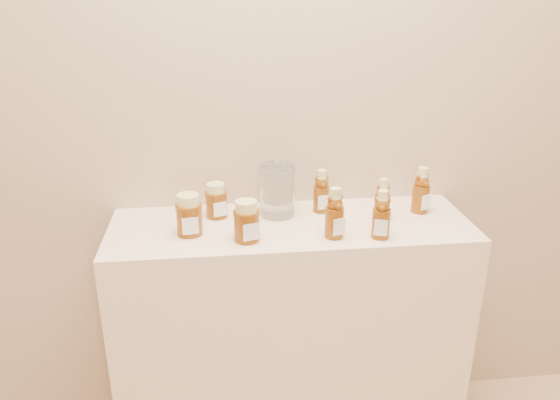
{
  "coord_description": "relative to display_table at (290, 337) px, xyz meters",
  "views": [
    {
      "loc": [
        -0.23,
        -0.08,
        1.65
      ],
      "look_at": [
        -0.04,
        1.52,
        1.0
      ],
      "focal_mm": 35.0,
      "sensor_mm": 36.0,
      "label": 1
    }
  ],
  "objects": [
    {
      "name": "bear_bottle_front_left",
      "position": [
        0.12,
        -0.11,
        0.54
      ],
      "size": [
        0.08,
        0.08,
        0.18
      ],
      "primitive_type": null,
      "rotation": [
        0.0,
        0.0,
        0.33
      ],
      "color": "#602C07",
      "rests_on": "display_table"
    },
    {
      "name": "display_table",
      "position": [
        0.0,
        0.0,
        0.0
      ],
      "size": [
        1.2,
        0.4,
        0.9
      ],
      "primitive_type": "cube",
      "color": "beige",
      "rests_on": "ground"
    },
    {
      "name": "honey_jar_back",
      "position": [
        -0.24,
        0.09,
        0.51
      ],
      "size": [
        0.1,
        0.1,
        0.12
      ],
      "primitive_type": null,
      "rotation": [
        0.0,
        0.0,
        0.33
      ],
      "color": "#602C07",
      "rests_on": "display_table"
    },
    {
      "name": "wall_back",
      "position": [
        0.0,
        0.2,
        0.9
      ],
      "size": [
        3.5,
        0.02,
        2.7
      ],
      "primitive_type": "cube",
      "color": "tan",
      "rests_on": "ground"
    },
    {
      "name": "honey_jar_left",
      "position": [
        -0.33,
        -0.04,
        0.52
      ],
      "size": [
        0.09,
        0.09,
        0.13
      ],
      "primitive_type": null,
      "rotation": [
        0.0,
        0.0,
        0.11
      ],
      "color": "#602C07",
      "rests_on": "display_table"
    },
    {
      "name": "honey_jar_front",
      "position": [
        -0.15,
        -0.1,
        0.52
      ],
      "size": [
        0.1,
        0.1,
        0.13
      ],
      "primitive_type": null,
      "rotation": [
        0.0,
        0.0,
        0.27
      ],
      "color": "#602C07",
      "rests_on": "display_table"
    },
    {
      "name": "glass_canister",
      "position": [
        -0.04,
        0.08,
        0.55
      ],
      "size": [
        0.13,
        0.13,
        0.19
      ],
      "primitive_type": null,
      "rotation": [
        0.0,
        0.0,
        -0.0
      ],
      "color": "white",
      "rests_on": "display_table"
    },
    {
      "name": "bear_bottle_back_left",
      "position": [
        0.12,
        0.1,
        0.54
      ],
      "size": [
        0.07,
        0.07,
        0.17
      ],
      "primitive_type": null,
      "rotation": [
        0.0,
        0.0,
        0.12
      ],
      "color": "#602C07",
      "rests_on": "display_table"
    },
    {
      "name": "bear_bottle_back_right",
      "position": [
        0.46,
        0.05,
        0.54
      ],
      "size": [
        0.08,
        0.08,
        0.18
      ],
      "primitive_type": null,
      "rotation": [
        0.0,
        0.0,
        0.39
      ],
      "color": "#602C07",
      "rests_on": "display_table"
    },
    {
      "name": "bear_bottle_front_right",
      "position": [
        0.26,
        -0.13,
        0.54
      ],
      "size": [
        0.08,
        0.08,
        0.18
      ],
      "primitive_type": null,
      "rotation": [
        0.0,
        0.0,
        -0.3
      ],
      "color": "#602C07",
      "rests_on": "display_table"
    },
    {
      "name": "bear_bottle_back_mid",
      "position": [
        0.31,
        0.01,
        0.53
      ],
      "size": [
        0.06,
        0.06,
        0.16
      ],
      "primitive_type": null,
      "rotation": [
        0.0,
        0.0,
        0.1
      ],
      "color": "#602C07",
      "rests_on": "display_table"
    }
  ]
}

